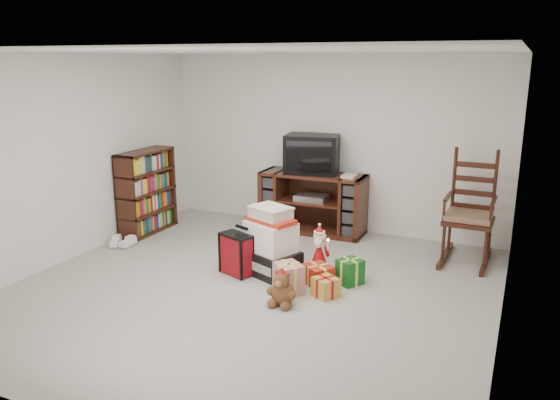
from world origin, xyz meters
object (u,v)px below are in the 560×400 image
(gift_pile, at_px, (271,245))
(mrs_claus_figurine, at_px, (255,234))
(rocking_chair, at_px, (469,222))
(red_suitcase, at_px, (237,254))
(santa_figurine, at_px, (319,255))
(sneaker_pair, at_px, (122,243))
(bookshelf, at_px, (147,193))
(crt_television, at_px, (312,154))
(teddy_bear, at_px, (282,290))
(tv_stand, at_px, (313,203))
(gift_cluster, at_px, (323,279))

(gift_pile, height_order, mrs_claus_figurine, gift_pile)
(rocking_chair, bearing_deg, red_suitcase, -144.09)
(santa_figurine, distance_m, sneaker_pair, 2.74)
(bookshelf, bearing_deg, crt_television, 26.07)
(mrs_claus_figurine, relative_size, sneaker_pair, 1.90)
(rocking_chair, distance_m, mrs_claus_figurine, 2.67)
(gift_pile, relative_size, crt_television, 0.96)
(teddy_bear, xyz_separation_m, santa_figurine, (0.04, 0.94, 0.07))
(gift_pile, distance_m, red_suitcase, 0.41)
(tv_stand, relative_size, mrs_claus_figurine, 2.30)
(tv_stand, relative_size, bookshelf, 1.27)
(sneaker_pair, bearing_deg, crt_television, 24.10)
(sneaker_pair, distance_m, gift_cluster, 2.95)
(tv_stand, height_order, mrs_claus_figurine, tv_stand)
(red_suitcase, xyz_separation_m, crt_television, (0.16, 1.93, 0.88))
(rocking_chair, bearing_deg, crt_television, 173.36)
(santa_figurine, relative_size, crt_television, 0.73)
(santa_figurine, bearing_deg, gift_pile, -156.27)
(sneaker_pair, bearing_deg, red_suitcase, -22.66)
(sneaker_pair, distance_m, crt_television, 2.88)
(tv_stand, relative_size, red_suitcase, 2.63)
(crt_television, bearing_deg, tv_stand, -61.79)
(rocking_chair, relative_size, teddy_bear, 3.89)
(gift_cluster, relative_size, crt_television, 1.16)
(tv_stand, bearing_deg, mrs_claus_figurine, -106.79)
(tv_stand, height_order, santa_figurine, tv_stand)
(tv_stand, distance_m, crt_television, 0.70)
(red_suitcase, bearing_deg, sneaker_pair, -166.28)
(gift_pile, relative_size, teddy_bear, 2.15)
(red_suitcase, distance_m, mrs_claus_figurine, 0.74)
(bookshelf, xyz_separation_m, gift_pile, (2.30, -0.71, -0.22))
(sneaker_pair, height_order, crt_television, crt_television)
(tv_stand, bearing_deg, rocking_chair, -7.57)
(mrs_claus_figurine, bearing_deg, red_suitcase, -78.93)
(teddy_bear, bearing_deg, mrs_claus_figurine, 127.47)
(tv_stand, height_order, gift_pile, tv_stand)
(crt_television, bearing_deg, sneaker_pair, -150.57)
(bookshelf, distance_m, sneaker_pair, 0.87)
(tv_stand, bearing_deg, sneaker_pair, -141.34)
(mrs_claus_figurine, bearing_deg, gift_cluster, -32.29)
(red_suitcase, bearing_deg, crt_television, 105.28)
(crt_television, bearing_deg, rocking_chair, -18.95)
(tv_stand, bearing_deg, red_suitcase, -96.50)
(bookshelf, relative_size, sneaker_pair, 3.45)
(red_suitcase, bearing_deg, santa_figurine, 45.74)
(mrs_claus_figurine, relative_size, crt_television, 0.79)
(sneaker_pair, bearing_deg, bookshelf, 80.88)
(red_suitcase, xyz_separation_m, mrs_claus_figurine, (-0.14, 0.73, 0.00))
(teddy_bear, height_order, santa_figurine, santa_figurine)
(sneaker_pair, xyz_separation_m, crt_television, (2.03, 1.73, 1.08))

